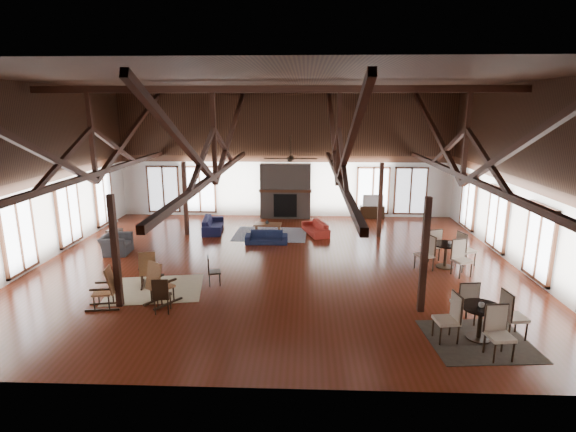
{
  "coord_description": "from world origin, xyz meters",
  "views": [
    {
      "loc": [
        0.96,
        -14.49,
        5.2
      ],
      "look_at": [
        0.34,
        1.0,
        1.44
      ],
      "focal_mm": 28.0,
      "sensor_mm": 36.0,
      "label": 1
    }
  ],
  "objects_px": {
    "cafe_table_near": "(481,316)",
    "sofa_navy_left": "(213,224)",
    "armchair": "(116,244)",
    "cafe_table_far": "(446,251)",
    "sofa_navy_front": "(266,237)",
    "tv_console": "(372,212)",
    "coffee_table": "(268,225)",
    "sofa_orange": "(316,228)"
  },
  "relations": [
    {
      "from": "cafe_table_near",
      "to": "sofa_navy_left",
      "type": "bearing_deg",
      "value": 131.61
    },
    {
      "from": "armchair",
      "to": "cafe_table_far",
      "type": "relative_size",
      "value": 0.48
    },
    {
      "from": "sofa_navy_front",
      "to": "armchair",
      "type": "relative_size",
      "value": 1.56
    },
    {
      "from": "tv_console",
      "to": "sofa_navy_front",
      "type": "bearing_deg",
      "value": -137.09
    },
    {
      "from": "sofa_navy_left",
      "to": "coffee_table",
      "type": "height_order",
      "value": "sofa_navy_left"
    },
    {
      "from": "sofa_navy_left",
      "to": "cafe_table_far",
      "type": "relative_size",
      "value": 0.92
    },
    {
      "from": "coffee_table",
      "to": "cafe_table_near",
      "type": "height_order",
      "value": "cafe_table_near"
    },
    {
      "from": "armchair",
      "to": "tv_console",
      "type": "height_order",
      "value": "armchair"
    },
    {
      "from": "cafe_table_far",
      "to": "tv_console",
      "type": "distance_m",
      "value": 7.03
    },
    {
      "from": "sofa_orange",
      "to": "armchair",
      "type": "xyz_separation_m",
      "value": [
        -7.31,
        -2.92,
        0.09
      ]
    },
    {
      "from": "coffee_table",
      "to": "sofa_orange",
      "type": "bearing_deg",
      "value": 4.01
    },
    {
      "from": "coffee_table",
      "to": "cafe_table_far",
      "type": "bearing_deg",
      "value": -29.37
    },
    {
      "from": "sofa_navy_front",
      "to": "coffee_table",
      "type": "bearing_deg",
      "value": 91.07
    },
    {
      "from": "cafe_table_near",
      "to": "cafe_table_far",
      "type": "relative_size",
      "value": 0.99
    },
    {
      "from": "sofa_navy_front",
      "to": "sofa_orange",
      "type": "xyz_separation_m",
      "value": [
        1.95,
        1.44,
        0.02
      ]
    },
    {
      "from": "sofa_navy_front",
      "to": "cafe_table_near",
      "type": "bearing_deg",
      "value": -54.35
    },
    {
      "from": "sofa_navy_left",
      "to": "cafe_table_far",
      "type": "distance_m",
      "value": 9.61
    },
    {
      "from": "sofa_navy_left",
      "to": "sofa_orange",
      "type": "xyz_separation_m",
      "value": [
        4.41,
        -0.28,
        -0.04
      ]
    },
    {
      "from": "coffee_table",
      "to": "tv_console",
      "type": "xyz_separation_m",
      "value": [
        4.79,
        3.01,
        -0.09
      ]
    },
    {
      "from": "sofa_navy_front",
      "to": "armchair",
      "type": "height_order",
      "value": "armchair"
    },
    {
      "from": "sofa_navy_left",
      "to": "coffee_table",
      "type": "bearing_deg",
      "value": -104.54
    },
    {
      "from": "tv_console",
      "to": "cafe_table_near",
      "type": "bearing_deg",
      "value": -86.05
    },
    {
      "from": "armchair",
      "to": "cafe_table_near",
      "type": "xyz_separation_m",
      "value": [
        10.89,
        -5.81,
        0.22
      ]
    },
    {
      "from": "cafe_table_far",
      "to": "tv_console",
      "type": "xyz_separation_m",
      "value": [
        -1.46,
        6.87,
        -0.27
      ]
    },
    {
      "from": "sofa_navy_left",
      "to": "cafe_table_near",
      "type": "bearing_deg",
      "value": -144.99
    },
    {
      "from": "sofa_orange",
      "to": "cafe_table_far",
      "type": "relative_size",
      "value": 0.8
    },
    {
      "from": "sofa_orange",
      "to": "cafe_table_near",
      "type": "relative_size",
      "value": 0.81
    },
    {
      "from": "coffee_table",
      "to": "cafe_table_far",
      "type": "height_order",
      "value": "cafe_table_far"
    },
    {
      "from": "sofa_navy_front",
      "to": "tv_console",
      "type": "distance_m",
      "value": 6.45
    },
    {
      "from": "armchair",
      "to": "cafe_table_near",
      "type": "relative_size",
      "value": 0.49
    },
    {
      "from": "sofa_navy_front",
      "to": "cafe_table_near",
      "type": "relative_size",
      "value": 0.76
    },
    {
      "from": "sofa_navy_front",
      "to": "cafe_table_far",
      "type": "bearing_deg",
      "value": -23.44
    },
    {
      "from": "coffee_table",
      "to": "cafe_table_near",
      "type": "xyz_separation_m",
      "value": [
        5.6,
        -8.67,
        0.18
      ]
    },
    {
      "from": "coffee_table",
      "to": "tv_console",
      "type": "bearing_deg",
      "value": 34.5
    },
    {
      "from": "sofa_navy_left",
      "to": "armchair",
      "type": "relative_size",
      "value": 1.91
    },
    {
      "from": "cafe_table_near",
      "to": "cafe_table_far",
      "type": "xyz_separation_m",
      "value": [
        0.65,
        4.8,
        0.01
      ]
    },
    {
      "from": "sofa_navy_front",
      "to": "coffee_table",
      "type": "distance_m",
      "value": 1.39
    },
    {
      "from": "sofa_navy_left",
      "to": "sofa_orange",
      "type": "distance_m",
      "value": 4.42
    },
    {
      "from": "sofa_orange",
      "to": "sofa_navy_front",
      "type": "bearing_deg",
      "value": -71.33
    },
    {
      "from": "sofa_orange",
      "to": "cafe_table_far",
      "type": "distance_m",
      "value": 5.78
    },
    {
      "from": "cafe_table_near",
      "to": "cafe_table_far",
      "type": "bearing_deg",
      "value": 82.29
    },
    {
      "from": "coffee_table",
      "to": "sofa_navy_left",
      "type": "bearing_deg",
      "value": 174.43
    }
  ]
}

